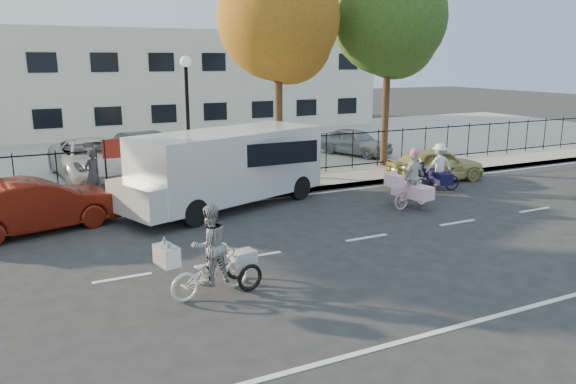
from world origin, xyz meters
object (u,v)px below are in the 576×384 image
bull_bike (438,172)px  zebra_trike (211,261)px  lot_car_b (92,159)px  lamppost (187,99)px  unicorn_bike (412,186)px  gold_sedan (436,164)px  lot_car_c (146,150)px  pedestrian (93,174)px  lot_car_d (355,142)px  red_sedan (36,205)px  white_van (225,165)px

bull_bike → zebra_trike: bearing=129.1°
zebra_trike → lot_car_b: (-0.60, 11.46, 0.18)m
lamppost → unicorn_bike: bearing=-43.1°
gold_sedan → lot_car_c: 11.29m
unicorn_bike → lot_car_b: 11.41m
lamppost → unicorn_bike: size_ratio=2.33×
lamppost → gold_sedan: size_ratio=1.18×
gold_sedan → pedestrian: pedestrian is taller
lot_car_d → zebra_trike: bearing=-154.1°
pedestrian → lot_car_c: size_ratio=0.38×
gold_sedan → lot_car_c: size_ratio=0.89×
zebra_trike → unicorn_bike: 8.19m
zebra_trike → bull_bike: 10.78m
zebra_trike → gold_sedan: bearing=-72.0°
red_sedan → lot_car_c: lot_car_c is taller
red_sedan → lamppost: bearing=-76.7°
zebra_trike → white_van: (2.54, 6.07, 0.59)m
lamppost → bull_bike: bearing=-25.5°
unicorn_bike → pedestrian: bearing=47.5°
zebra_trike → white_van: white_van is taller
gold_sedan → pedestrian: size_ratio=2.37×
red_sedan → zebra_trike: bearing=-169.1°
lamppost → pedestrian: 3.81m
red_sedan → lot_car_d: red_sedan is taller
bull_bike → gold_sedan: (1.01, 1.29, -0.02)m
zebra_trike → lot_car_d: (10.72, 11.54, 0.07)m
zebra_trike → gold_sedan: zebra_trike is taller
lamppost → lot_car_c: bearing=96.1°
white_van → pedestrian: 4.20m
gold_sedan → lot_car_b: bearing=67.4°
bull_bike → lot_car_d: 6.85m
lamppost → gold_sedan: lamppost is taller
lot_car_b → red_sedan: bearing=-116.3°
bull_bike → white_van: bearing=92.5°
pedestrian → lot_car_b: 3.19m
gold_sedan → pedestrian: 11.89m
gold_sedan → red_sedan: bearing=93.9°
gold_sedan → lot_car_d: lot_car_d is taller
bull_bike → lamppost: bearing=77.3°
unicorn_bike → white_van: (-4.91, 2.69, 0.59)m
lamppost → lot_car_c: 5.04m
zebra_trike → gold_sedan: size_ratio=0.56×
bull_bike → lot_car_d: bull_bike is taller
lot_car_b → lot_car_c: size_ratio=1.24×
white_van → pedestrian: size_ratio=4.50×
lot_car_c → lot_car_d: 9.17m
zebra_trike → pedestrian: zebra_trike is taller
red_sedan → lot_car_b: 6.00m
bull_bike → gold_sedan: bearing=-25.2°
red_sedan → pedestrian: pedestrian is taller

